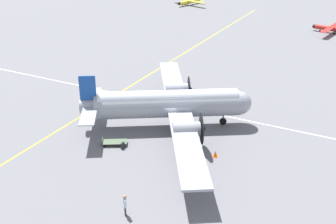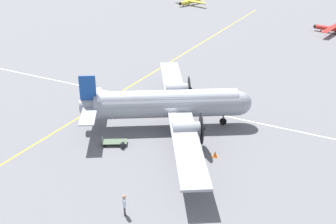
# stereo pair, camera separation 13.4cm
# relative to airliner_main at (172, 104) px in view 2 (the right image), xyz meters

# --- Properties ---
(ground_plane) EXTENTS (300.00, 300.00, 0.00)m
(ground_plane) POSITION_rel_airliner_main_xyz_m (-0.21, 0.34, -2.42)
(ground_plane) COLOR slate
(apron_line_eastwest) EXTENTS (120.00, 0.16, 0.01)m
(apron_line_eastwest) POSITION_rel_airliner_main_xyz_m (-0.21, 9.43, -2.42)
(apron_line_eastwest) COLOR gold
(apron_line_eastwest) RESTS_ON ground_plane
(apron_line_northsouth) EXTENTS (0.16, 120.00, 0.01)m
(apron_line_northsouth) POSITION_rel_airliner_main_xyz_m (4.63, 0.34, -2.42)
(apron_line_northsouth) COLOR silver
(apron_line_northsouth) RESTS_ON ground_plane
(airliner_main) EXTENTS (24.54, 18.14, 5.49)m
(airliner_main) POSITION_rel_airliner_main_xyz_m (0.00, 0.00, 0.00)
(airliner_main) COLOR #9399A3
(airliner_main) RESTS_ON ground_plane
(crew_foreground) EXTENTS (0.47, 0.39, 1.67)m
(crew_foreground) POSITION_rel_airliner_main_xyz_m (-13.66, -3.29, -1.40)
(crew_foreground) COLOR #2D2D33
(crew_foreground) RESTS_ON ground_plane
(suitcase_near_door) EXTENTS (0.41, 0.18, 0.60)m
(suitcase_near_door) POSITION_rel_airliner_main_xyz_m (-5.93, 1.94, -2.14)
(suitcase_near_door) COLOR #232328
(suitcase_near_door) RESTS_ON ground_plane
(baggage_cart) EXTENTS (2.02, 2.47, 0.56)m
(baggage_cart) POSITION_rel_airliner_main_xyz_m (-5.71, 2.97, -2.15)
(baggage_cart) COLOR #4C6047
(baggage_cart) RESTS_ON ground_plane
(light_aircraft_distant) EXTENTS (7.35, 9.58, 1.90)m
(light_aircraft_distant) POSITION_rel_airliner_main_xyz_m (57.73, 24.85, -1.62)
(light_aircraft_distant) COLOR yellow
(light_aircraft_distant) RESTS_ON ground_plane
(light_aircraft_taxiing) EXTENTS (10.14, 7.62, 1.96)m
(light_aircraft_taxiing) POSITION_rel_airliner_main_xyz_m (45.72, -8.79, -1.61)
(light_aircraft_taxiing) COLOR #B2231E
(light_aircraft_taxiing) RESTS_ON ground_plane
(traffic_cone) EXTENTS (0.44, 0.44, 0.58)m
(traffic_cone) POSITION_rel_airliner_main_xyz_m (-3.46, -5.94, -2.15)
(traffic_cone) COLOR orange
(traffic_cone) RESTS_ON ground_plane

